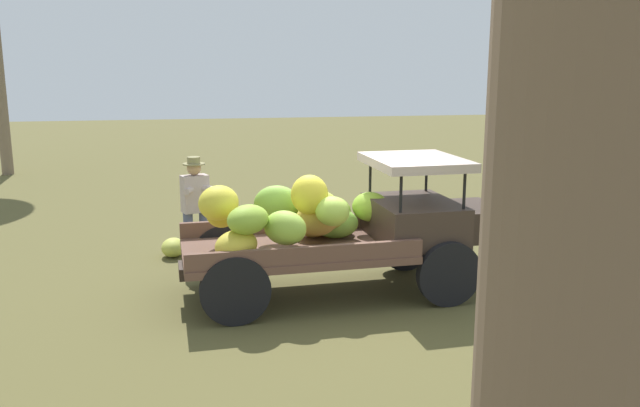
# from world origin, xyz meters

# --- Properties ---
(ground_plane) EXTENTS (60.00, 60.00, 0.00)m
(ground_plane) POSITION_xyz_m (0.00, 0.00, 0.00)
(ground_plane) COLOR brown
(truck) EXTENTS (4.53, 1.96, 1.88)m
(truck) POSITION_xyz_m (0.01, 0.02, 0.96)
(truck) COLOR #392B23
(truck) RESTS_ON ground
(farmer) EXTENTS (0.55, 0.51, 1.73)m
(farmer) POSITION_xyz_m (-2.05, 1.70, 0.99)
(farmer) COLOR #505877
(farmer) RESTS_ON ground
(loose_banana_bunch) EXTENTS (0.43, 0.54, 0.33)m
(loose_banana_bunch) POSITION_xyz_m (-2.44, 2.25, 0.16)
(loose_banana_bunch) COLOR #B6BC47
(loose_banana_bunch) RESTS_ON ground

